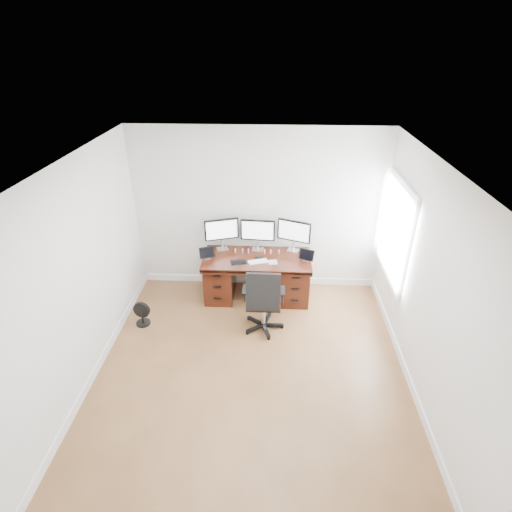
{
  "coord_description": "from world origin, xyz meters",
  "views": [
    {
      "loc": [
        0.25,
        -3.68,
        3.85
      ],
      "look_at": [
        0.0,
        1.5,
        0.95
      ],
      "focal_mm": 28.0,
      "sensor_mm": 36.0,
      "label": 1
    }
  ],
  "objects_px": {
    "office_chair": "(263,310)",
    "keyboard": "(258,262)",
    "desk": "(257,275)",
    "monitor_center": "(258,231)",
    "floor_fan": "(142,314)"
  },
  "relations": [
    {
      "from": "desk",
      "to": "monitor_center",
      "type": "xyz_separation_m",
      "value": [
        -0.0,
        0.24,
        0.68
      ]
    },
    {
      "from": "desk",
      "to": "office_chair",
      "type": "height_order",
      "value": "office_chair"
    },
    {
      "from": "floor_fan",
      "to": "keyboard",
      "type": "bearing_deg",
      "value": 28.76
    },
    {
      "from": "floor_fan",
      "to": "monitor_center",
      "type": "relative_size",
      "value": 0.67
    },
    {
      "from": "office_chair",
      "to": "keyboard",
      "type": "distance_m",
      "value": 0.82
    },
    {
      "from": "office_chair",
      "to": "keyboard",
      "type": "xyz_separation_m",
      "value": [
        -0.11,
        0.7,
        0.41
      ]
    },
    {
      "from": "monitor_center",
      "to": "desk",
      "type": "bearing_deg",
      "value": -85.36
    },
    {
      "from": "floor_fan",
      "to": "keyboard",
      "type": "height_order",
      "value": "keyboard"
    },
    {
      "from": "office_chair",
      "to": "keyboard",
      "type": "bearing_deg",
      "value": 99.12
    },
    {
      "from": "desk",
      "to": "office_chair",
      "type": "xyz_separation_m",
      "value": [
        0.13,
        -0.87,
        -0.05
      ]
    },
    {
      "from": "office_chair",
      "to": "monitor_center",
      "type": "relative_size",
      "value": 1.93
    },
    {
      "from": "office_chair",
      "to": "desk",
      "type": "bearing_deg",
      "value": 98.96
    },
    {
      "from": "desk",
      "to": "monitor_center",
      "type": "distance_m",
      "value": 0.72
    },
    {
      "from": "keyboard",
      "to": "monitor_center",
      "type": "bearing_deg",
      "value": 75.3
    },
    {
      "from": "office_chair",
      "to": "floor_fan",
      "type": "height_order",
      "value": "office_chair"
    }
  ]
}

